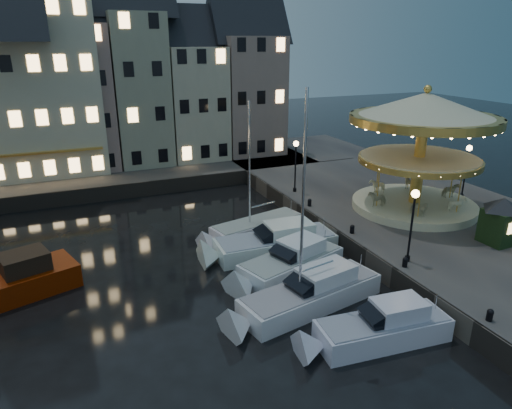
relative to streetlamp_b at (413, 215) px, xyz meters
name	(u,v)px	position (x,y,z in m)	size (l,w,h in m)	color
ground	(301,319)	(-7.20, -1.00, -4.02)	(160.00, 160.00, 0.00)	black
quay_east	(434,223)	(6.80, 5.00, -3.37)	(16.00, 56.00, 1.30)	#474442
quay_north	(87,177)	(-15.20, 27.00, -3.37)	(44.00, 12.00, 1.30)	#474442
quaywall_e	(339,241)	(-1.20, 5.00, -3.37)	(0.15, 44.00, 1.30)	#47423A
quaywall_n	(117,192)	(-13.20, 21.00, -3.37)	(48.00, 0.15, 1.30)	#47423A
streetlamp_b	(413,215)	(0.00, 0.00, 0.00)	(0.44, 0.44, 4.17)	black
streetlamp_c	(296,159)	(0.00, 13.50, 0.00)	(0.44, 0.44, 4.17)	black
streetlamp_d	(467,164)	(11.30, 7.00, 0.00)	(0.44, 0.44, 4.17)	black
bollard_a	(490,314)	(-0.60, -6.00, -2.41)	(0.30, 0.30, 0.57)	black
bollard_b	(405,262)	(-0.60, -0.50, -2.41)	(0.30, 0.30, 0.57)	black
bollard_c	(352,229)	(-0.60, 4.50, -2.41)	(0.30, 0.30, 0.57)	black
bollard_d	(310,202)	(-0.60, 10.00, -2.41)	(0.30, 0.30, 0.57)	black
townhouse_nb	(2,96)	(-21.25, 29.00, 4.26)	(6.16, 8.00, 13.80)	slate
townhouse_nc	(75,87)	(-15.20, 29.00, 4.76)	(6.82, 8.00, 14.80)	gray
townhouse_nd	(137,80)	(-9.45, 29.00, 5.26)	(5.50, 8.00, 15.80)	gray
townhouse_ne	(192,93)	(-4.00, 29.00, 3.76)	(6.16, 8.00, 12.80)	#B0A98F
townhouse_nf	(246,86)	(2.05, 29.00, 4.26)	(6.82, 8.00, 13.80)	gray
hotel_corner	(0,78)	(-21.20, 29.00, 5.76)	(17.60, 9.00, 16.80)	beige
motorboat_b	(375,331)	(-5.07, -3.91, -3.38)	(7.19, 2.65, 2.15)	silver
motorboat_c	(305,296)	(-6.54, -0.17, -3.34)	(8.91, 3.84, 11.79)	silver
motorboat_d	(286,266)	(-5.89, 3.27, -3.38)	(7.49, 4.44, 2.15)	silver
motorboat_e	(270,244)	(-5.56, 6.27, -3.37)	(8.79, 2.90, 2.15)	silver
motorboat_f	(251,230)	(-5.68, 9.12, -3.49)	(7.83, 3.57, 10.37)	silver
red_fishing_boat	(1,288)	(-20.83, 6.79, -3.31)	(8.37, 5.03, 6.07)	#6B1800
carousel	(423,130)	(6.11, 6.52, 3.09)	(10.07, 10.07, 8.81)	beige
ticket_kiosk	(502,213)	(6.67, -0.18, -0.78)	(2.78, 2.78, 3.26)	black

